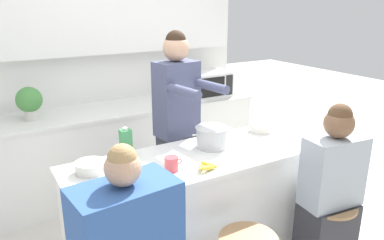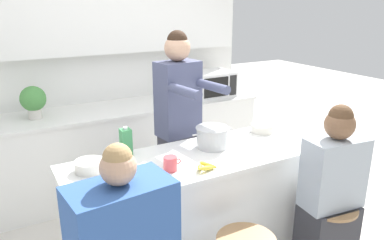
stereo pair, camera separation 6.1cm
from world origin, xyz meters
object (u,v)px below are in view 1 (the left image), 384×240
Objects in this scene: kitchen_island at (197,214)px; juice_carton at (126,143)px; coffee_cup_near at (171,164)px; cooking_pot at (212,137)px; person_seated_near at (329,204)px; fruit_bowl at (90,167)px; person_cooking at (177,135)px; potted_plant at (29,101)px; banana_bunch at (206,167)px; bar_stool_rightmost at (326,240)px; microwave at (207,84)px.

kitchen_island is 8.75× the size of juice_carton.
cooking_pot is at bearing 25.14° from coffee_cup_near.
person_seated_near is at bearing -49.85° from cooking_pot.
person_seated_near reaches higher than fruit_bowl.
person_cooking is 0.65m from juice_carton.
potted_plant is at bearing 126.45° from person_cooking.
coffee_cup_near reaches higher than fruit_bowl.
cooking_pot is 0.63m from juice_carton.
person_cooking is 10.90× the size of banana_bunch.
fruit_bowl is 1.46m from potted_plant.
person_cooking is 14.50× the size of coffee_cup_near.
potted_plant is (-1.04, 1.48, 0.08)m from cooking_pot.
juice_carton is (0.29, 0.13, 0.06)m from fruit_bowl.
bar_stool_rightmost is 1.23× the size of microwave.
fruit_bowl is 0.33m from juice_carton.
person_cooking is 9.17× the size of fruit_bowl.
microwave is 1.62× the size of potted_plant.
banana_bunch is at bearing 163.44° from person_seated_near.
person_cooking is at bearing 118.08° from bar_stool_rightmost.
kitchen_island is 0.75m from juice_carton.
bar_stool_rightmost is 0.28m from person_seated_near.
microwave is (1.50, 1.28, 0.02)m from juice_carton.
cooking_pot reaches higher than bar_stool_rightmost.
potted_plant is at bearing 125.14° from cooking_pot.
coffee_cup_near is at bearing -70.73° from potted_plant.
juice_carton reaches higher than cooking_pot.
potted_plant reaches higher than microwave.
fruit_bowl is at bearing -156.41° from juice_carton.
coffee_cup_near is (-0.26, -0.12, 0.51)m from kitchen_island.
fruit_bowl is (-1.46, 0.71, 0.64)m from bar_stool_rightmost.
kitchen_island is at bearing -153.06° from cooking_pot.
person_cooking reaches higher than kitchen_island.
fruit_bowl reaches higher than banana_bunch.
cooking_pot is 0.41m from banana_bunch.
juice_carton is at bearing 113.19° from coffee_cup_near.
person_cooking is at bearing 58.56° from coffee_cup_near.
banana_bunch is 1.97m from potted_plant.
cooking_pot is at bearing -2.27° from fruit_bowl.
person_seated_near is (0.00, 0.01, 0.28)m from bar_stool_rightmost.
kitchen_island is 9.63× the size of fruit_bowl.
cooking_pot is 1.81m from potted_plant.
juice_carton is (-0.57, -0.29, 0.13)m from person_cooking.
fruit_bowl is at bearing 177.73° from cooking_pot.
juice_carton is at bearing -160.68° from person_cooking.
coffee_cup_near is 0.41m from juice_carton.
bar_stool_rightmost is at bearing -23.90° from banana_bunch.
banana_bunch is 0.76× the size of juice_carton.
person_seated_near is 2.66× the size of microwave.
kitchen_island is 2.96× the size of bar_stool_rightmost.
person_cooking reaches higher than bar_stool_rightmost.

